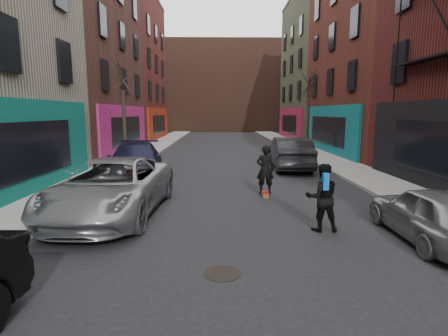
{
  "coord_description": "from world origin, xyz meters",
  "views": [
    {
      "loc": [
        -0.66,
        -2.79,
        3.02
      ],
      "look_at": [
        -0.52,
        6.1,
        1.6
      ],
      "focal_mm": 28.0,
      "sensor_mm": 36.0,
      "label": 1
    }
  ],
  "objects_px": {
    "tree_left_far": "(124,106)",
    "parked_left_end": "(135,161)",
    "tree_right_far": "(309,106)",
    "pedestrian": "(322,197)",
    "skateboard": "(265,195)",
    "parked_left_far": "(112,187)",
    "parked_right_far": "(431,214)",
    "parked_right_end": "(290,153)",
    "manhole": "(222,273)",
    "skateboarder": "(265,169)"
  },
  "relations": [
    {
      "from": "tree_right_far",
      "to": "pedestrian",
      "type": "relative_size",
      "value": 3.89
    },
    {
      "from": "parked_right_far",
      "to": "manhole",
      "type": "distance_m",
      "value": 5.23
    },
    {
      "from": "tree_left_far",
      "to": "parked_right_end",
      "type": "xyz_separation_m",
      "value": [
        9.4,
        -2.17,
        -2.52
      ]
    },
    {
      "from": "tree_left_far",
      "to": "pedestrian",
      "type": "xyz_separation_m",
      "value": [
        8.18,
        -12.17,
        -2.5
      ]
    },
    {
      "from": "parked_left_end",
      "to": "skateboard",
      "type": "distance_m",
      "value": 6.48
    },
    {
      "from": "skateboard",
      "to": "pedestrian",
      "type": "distance_m",
      "value": 3.99
    },
    {
      "from": "parked_right_end",
      "to": "pedestrian",
      "type": "relative_size",
      "value": 2.99
    },
    {
      "from": "parked_left_end",
      "to": "manhole",
      "type": "height_order",
      "value": "parked_left_end"
    },
    {
      "from": "skateboard",
      "to": "parked_right_far",
      "type": "bearing_deg",
      "value": -53.17
    },
    {
      "from": "parked_left_far",
      "to": "parked_left_end",
      "type": "height_order",
      "value": "parked_left_far"
    },
    {
      "from": "tree_left_far",
      "to": "parked_left_end",
      "type": "height_order",
      "value": "tree_left_far"
    },
    {
      "from": "parked_left_end",
      "to": "parked_right_end",
      "type": "height_order",
      "value": "parked_right_end"
    },
    {
      "from": "tree_left_far",
      "to": "parked_right_end",
      "type": "relative_size",
      "value": 1.25
    },
    {
      "from": "parked_right_far",
      "to": "parked_right_end",
      "type": "bearing_deg",
      "value": -83.21
    },
    {
      "from": "tree_right_far",
      "to": "parked_right_end",
      "type": "distance_m",
      "value": 9.1
    },
    {
      "from": "parked_left_end",
      "to": "pedestrian",
      "type": "relative_size",
      "value": 3.21
    },
    {
      "from": "parked_left_end",
      "to": "pedestrian",
      "type": "xyz_separation_m",
      "value": [
        6.43,
        -7.16,
        0.07
      ]
    },
    {
      "from": "skateboarder",
      "to": "manhole",
      "type": "xyz_separation_m",
      "value": [
        -1.62,
        -6.2,
        -0.97
      ]
    },
    {
      "from": "parked_right_far",
      "to": "parked_left_far",
      "type": "bearing_deg",
      "value": -15.2
    },
    {
      "from": "parked_left_far",
      "to": "parked_right_far",
      "type": "bearing_deg",
      "value": -13.15
    },
    {
      "from": "parked_left_end",
      "to": "parked_right_end",
      "type": "distance_m",
      "value": 8.16
    },
    {
      "from": "parked_right_far",
      "to": "skateboarder",
      "type": "height_order",
      "value": "skateboarder"
    },
    {
      "from": "parked_right_end",
      "to": "pedestrian",
      "type": "xyz_separation_m",
      "value": [
        -1.22,
        -10.0,
        0.02
      ]
    },
    {
      "from": "skateboarder",
      "to": "parked_left_end",
      "type": "bearing_deg",
      "value": -30.8
    },
    {
      "from": "parked_left_end",
      "to": "skateboarder",
      "type": "height_order",
      "value": "skateboarder"
    },
    {
      "from": "parked_right_far",
      "to": "parked_right_end",
      "type": "height_order",
      "value": "parked_right_end"
    },
    {
      "from": "skateboard",
      "to": "pedestrian",
      "type": "xyz_separation_m",
      "value": [
        0.95,
        -3.78,
        0.83
      ]
    },
    {
      "from": "parked_right_end",
      "to": "skateboarder",
      "type": "relative_size",
      "value": 2.97
    },
    {
      "from": "tree_left_far",
      "to": "tree_right_far",
      "type": "distance_m",
      "value": 13.78
    },
    {
      "from": "tree_right_far",
      "to": "pedestrian",
      "type": "bearing_deg",
      "value": -103.08
    },
    {
      "from": "tree_right_far",
      "to": "manhole",
      "type": "relative_size",
      "value": 9.71
    },
    {
      "from": "skateboarder",
      "to": "manhole",
      "type": "relative_size",
      "value": 2.51
    },
    {
      "from": "skateboard",
      "to": "skateboarder",
      "type": "distance_m",
      "value": 0.93
    },
    {
      "from": "tree_right_far",
      "to": "parked_left_far",
      "type": "distance_m",
      "value": 19.59
    },
    {
      "from": "tree_left_far",
      "to": "manhole",
      "type": "height_order",
      "value": "tree_left_far"
    },
    {
      "from": "parked_left_end",
      "to": "parked_right_far",
      "type": "bearing_deg",
      "value": -49.88
    },
    {
      "from": "tree_right_far",
      "to": "skateboard",
      "type": "relative_size",
      "value": 8.5
    },
    {
      "from": "parked_right_end",
      "to": "skateboarder",
      "type": "xyz_separation_m",
      "value": [
        -2.18,
        -6.22,
        0.12
      ]
    },
    {
      "from": "parked_left_far",
      "to": "manhole",
      "type": "xyz_separation_m",
      "value": [
        3.22,
        -3.96,
        -0.82
      ]
    },
    {
      "from": "manhole",
      "to": "pedestrian",
      "type": "bearing_deg",
      "value": 43.18
    },
    {
      "from": "skateboard",
      "to": "skateboarder",
      "type": "relative_size",
      "value": 0.45
    },
    {
      "from": "parked_left_far",
      "to": "skateboarder",
      "type": "height_order",
      "value": "skateboarder"
    },
    {
      "from": "parked_right_far",
      "to": "parked_right_end",
      "type": "relative_size",
      "value": 0.75
    },
    {
      "from": "parked_left_end",
      "to": "manhole",
      "type": "relative_size",
      "value": 8.02
    },
    {
      "from": "parked_left_end",
      "to": "parked_right_far",
      "type": "xyz_separation_m",
      "value": [
        8.78,
        -7.95,
        -0.15
      ]
    },
    {
      "from": "tree_left_far",
      "to": "parked_left_end",
      "type": "bearing_deg",
      "value": -70.71
    },
    {
      "from": "tree_right_far",
      "to": "tree_left_far",
      "type": "bearing_deg",
      "value": -154.18
    },
    {
      "from": "pedestrian",
      "to": "manhole",
      "type": "bearing_deg",
      "value": 44.56
    },
    {
      "from": "skateboarder",
      "to": "pedestrian",
      "type": "bearing_deg",
      "value": 105.08
    },
    {
      "from": "skateboard",
      "to": "manhole",
      "type": "xyz_separation_m",
      "value": [
        -1.62,
        -6.2,
        -0.04
      ]
    }
  ]
}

